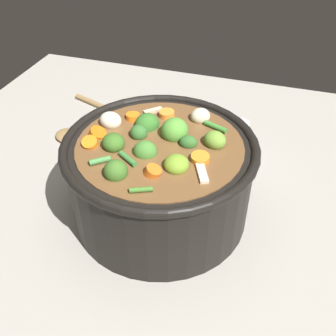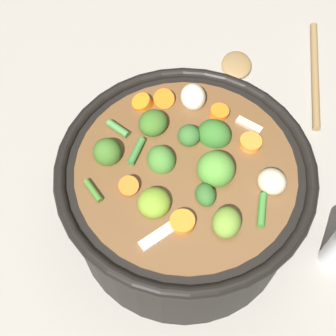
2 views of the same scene
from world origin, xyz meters
name	(u,v)px [view 2 (image 2 of 2)]	position (x,y,z in m)	size (l,w,h in m)	color
ground_plane	(182,220)	(0.00, 0.00, 0.00)	(1.10, 1.10, 0.00)	#9E998E
cooking_pot	(184,193)	(0.00, 0.00, 0.08)	(0.31, 0.31, 0.18)	black
wooden_spoon	(272,69)	(0.21, 0.25, 0.01)	(0.21, 0.23, 0.01)	olive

